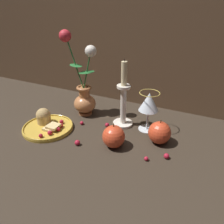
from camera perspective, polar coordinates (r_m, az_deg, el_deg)
ground_plane at (r=0.87m, az=-0.72°, el=-5.16°), size 2.40×2.40×0.00m
vase at (r=0.97m, az=-7.49°, el=5.35°), size 0.16×0.10×0.36m
plate_with_pastries at (r=0.92m, az=-16.64°, el=-3.02°), size 0.20×0.20×0.08m
wine_glass at (r=0.84m, az=9.60°, el=2.28°), size 0.08×0.08×0.16m
candlestick at (r=0.87m, az=2.98°, el=2.46°), size 0.08×0.08×0.28m
apple_beside_vase at (r=0.77m, az=0.43°, el=-6.42°), size 0.08×0.08×0.09m
apple_near_glass at (r=0.81m, az=12.30°, el=-5.29°), size 0.08×0.08×0.09m
berry_near_plate at (r=0.80m, az=-9.04°, el=-7.93°), size 0.02×0.02×0.02m
berry_front_center at (r=0.75m, az=14.05°, el=-11.10°), size 0.02×0.02×0.02m
berry_by_glass_stem at (r=0.90m, az=-1.28°, el=-3.39°), size 0.02×0.02×0.02m
berry_under_candlestick at (r=0.73m, az=8.93°, el=-11.94°), size 0.01×0.01×0.01m
berry_far_right at (r=0.92m, az=-8.07°, el=-2.99°), size 0.02×0.02×0.02m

